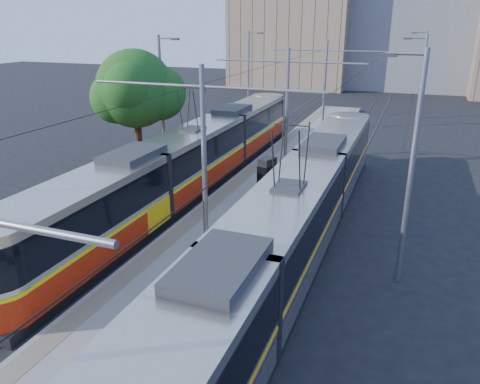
% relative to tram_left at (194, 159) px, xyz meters
% --- Properties ---
extents(ground, '(160.00, 160.00, 0.00)m').
position_rel_tram_left_xyz_m(ground, '(3.60, -14.32, -1.71)').
color(ground, black).
rests_on(ground, ground).
extents(platform, '(4.00, 50.00, 0.30)m').
position_rel_tram_left_xyz_m(platform, '(3.60, 2.68, -1.56)').
color(platform, gray).
rests_on(platform, ground).
extents(tactile_strip_left, '(0.70, 50.00, 0.01)m').
position_rel_tram_left_xyz_m(tactile_strip_left, '(2.15, 2.68, -1.40)').
color(tactile_strip_left, gray).
rests_on(tactile_strip_left, platform).
extents(tactile_strip_right, '(0.70, 50.00, 0.01)m').
position_rel_tram_left_xyz_m(tactile_strip_right, '(5.05, 2.68, -1.40)').
color(tactile_strip_right, gray).
rests_on(tactile_strip_right, platform).
extents(rails, '(8.71, 70.00, 0.03)m').
position_rel_tram_left_xyz_m(rails, '(3.60, 2.68, -1.69)').
color(rails, gray).
rests_on(rails, ground).
extents(tram_left, '(2.43, 28.75, 5.50)m').
position_rel_tram_left_xyz_m(tram_left, '(0.00, 0.00, 0.00)').
color(tram_left, black).
rests_on(tram_left, ground).
extents(tram_right, '(2.43, 30.63, 5.50)m').
position_rel_tram_left_xyz_m(tram_right, '(7.20, -7.14, 0.15)').
color(tram_right, black).
rests_on(tram_right, ground).
extents(catenary, '(9.20, 70.00, 7.00)m').
position_rel_tram_left_xyz_m(catenary, '(3.60, -0.17, 2.81)').
color(catenary, gray).
rests_on(catenary, platform).
extents(street_lamps, '(15.18, 38.22, 8.00)m').
position_rel_tram_left_xyz_m(street_lamps, '(3.60, 6.68, 2.47)').
color(street_lamps, gray).
rests_on(street_lamps, ground).
extents(shelter, '(0.83, 1.08, 2.11)m').
position_rel_tram_left_xyz_m(shelter, '(4.44, -0.80, -0.30)').
color(shelter, black).
rests_on(shelter, platform).
extents(tree, '(5.03, 4.65, 7.31)m').
position_rel_tram_left_xyz_m(tree, '(-4.23, 1.93, 3.23)').
color(tree, '#382314').
rests_on(tree, ground).
extents(building_left, '(16.32, 12.24, 14.83)m').
position_rel_tram_left_xyz_m(building_left, '(-6.40, 45.68, 5.72)').
color(building_left, gray).
rests_on(building_left, ground).
extents(building_centre, '(18.36, 14.28, 14.08)m').
position_rel_tram_left_xyz_m(building_centre, '(9.60, 49.68, 5.34)').
color(building_centre, gray).
rests_on(building_centre, ground).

